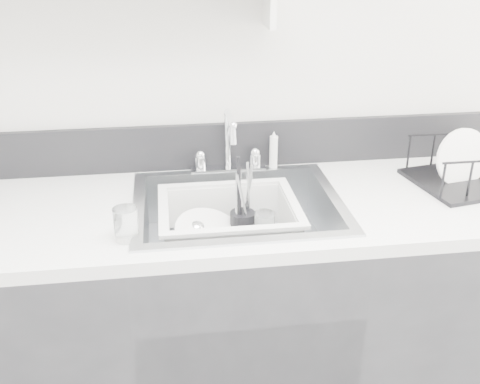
{
  "coord_description": "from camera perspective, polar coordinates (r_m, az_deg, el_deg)",
  "views": [
    {
      "loc": [
        -0.21,
        -0.35,
        1.68
      ],
      "look_at": [
        0.0,
        1.14,
        0.98
      ],
      "focal_mm": 42.0,
      "sensor_mm": 36.0,
      "label": 1
    }
  ],
  "objects": [
    {
      "name": "counter_run",
      "position": [
        1.98,
        -0.2,
        -13.17
      ],
      "size": [
        3.2,
        0.62,
        0.92
      ],
      "color": "#29292C",
      "rests_on": "ground"
    },
    {
      "name": "backsplash",
      "position": [
        1.97,
        -1.4,
        4.77
      ],
      "size": [
        3.2,
        0.02,
        0.16
      ],
      "primitive_type": "cube",
      "color": "black",
      "rests_on": "counter_run"
    },
    {
      "name": "sink",
      "position": [
        1.77,
        -0.22,
        -3.72
      ],
      "size": [
        0.64,
        0.52,
        0.2
      ],
      "primitive_type": null,
      "color": "silver",
      "rests_on": "counter_run"
    },
    {
      "name": "faucet",
      "position": [
        1.93,
        -1.21,
        3.69
      ],
      "size": [
        0.26,
        0.18,
        0.23
      ],
      "color": "silver",
      "rests_on": "counter_run"
    },
    {
      "name": "side_sprayer",
      "position": [
        1.96,
        3.42,
        4.28
      ],
      "size": [
        0.03,
        0.03,
        0.14
      ],
      "primitive_type": "cylinder",
      "color": "silver",
      "rests_on": "counter_run"
    },
    {
      "name": "wash_tub",
      "position": [
        1.77,
        -1.14,
        -3.6
      ],
      "size": [
        0.51,
        0.46,
        0.17
      ],
      "primitive_type": null,
      "rotation": [
        0.0,
        0.0,
        -0.28
      ],
      "color": "silver",
      "rests_on": "sink"
    },
    {
      "name": "plate_stack",
      "position": [
        1.77,
        -2.92,
        -5.02
      ],
      "size": [
        0.26,
        0.25,
        0.1
      ],
      "rotation": [
        0.0,
        0.0,
        0.33
      ],
      "color": "white",
      "rests_on": "wash_tub"
    },
    {
      "name": "utensil_cup",
      "position": [
        1.81,
        0.24,
        -3.27
      ],
      "size": [
        0.08,
        0.08,
        0.27
      ],
      "rotation": [
        0.0,
        0.0,
        -0.32
      ],
      "color": "black",
      "rests_on": "wash_tub"
    },
    {
      "name": "ladle",
      "position": [
        1.76,
        -2.75,
        -4.99
      ],
      "size": [
        0.25,
        0.23,
        0.07
      ],
      "primitive_type": null,
      "rotation": [
        0.0,
        0.0,
        -0.69
      ],
      "color": "silver",
      "rests_on": "wash_tub"
    },
    {
      "name": "tumbler_in_tub",
      "position": [
        1.81,
        2.48,
        -3.58
      ],
      "size": [
        0.09,
        0.09,
        0.1
      ],
      "primitive_type": "cylinder",
      "rotation": [
        0.0,
        0.0,
        0.33
      ],
      "color": "white",
      "rests_on": "wash_tub"
    },
    {
      "name": "tumbler_counter",
      "position": [
        1.54,
        -11.5,
        -3.2
      ],
      "size": [
        0.08,
        0.08,
        0.09
      ],
      "primitive_type": "cylinder",
      "rotation": [
        0.0,
        0.0,
        -0.24
      ],
      "color": "white",
      "rests_on": "counter_run"
    },
    {
      "name": "dish_rack",
      "position": [
        2.01,
        22.8,
        2.77
      ],
      "size": [
        0.44,
        0.36,
        0.14
      ],
      "primitive_type": null,
      "rotation": [
        0.0,
        0.0,
        0.18
      ],
      "color": "black",
      "rests_on": "counter_run"
    },
    {
      "name": "bowl_small",
      "position": [
        1.75,
        2.47,
        -5.9
      ],
      "size": [
        0.1,
        0.1,
        0.03
      ],
      "primitive_type": "imported",
      "rotation": [
        0.0,
        0.0,
        0.05
      ],
      "color": "white",
      "rests_on": "wash_tub"
    }
  ]
}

